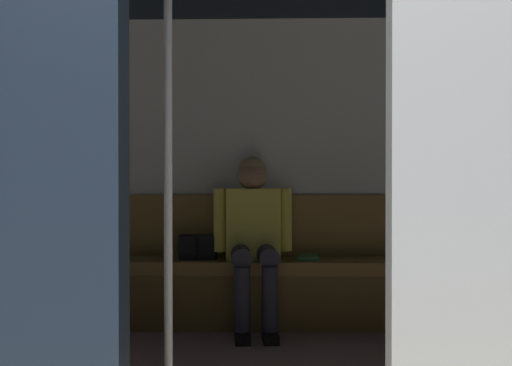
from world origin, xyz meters
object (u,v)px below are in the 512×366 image
at_px(bench_seat, 266,276).
at_px(book, 307,257).
at_px(grab_pole_door, 168,165).
at_px(handbag, 198,247).
at_px(train_car, 253,82).
at_px(person_seated, 253,230).

xyz_separation_m(bench_seat, book, (-0.29, -0.04, 0.13)).
height_order(bench_seat, grab_pole_door, grab_pole_door).
bearing_deg(handbag, train_car, 110.66).
height_order(person_seated, grab_pole_door, grab_pole_door).
distance_m(train_car, handbag, 1.58).
relative_size(bench_seat, grab_pole_door, 1.53).
relative_size(train_car, grab_pole_door, 2.88).
distance_m(bench_seat, book, 0.32).
relative_size(handbag, grab_pole_door, 0.12).
xyz_separation_m(book, grab_pole_door, (0.67, 1.88, 0.62)).
xyz_separation_m(bench_seat, handbag, (0.48, -0.03, 0.20)).
distance_m(train_car, person_seated, 1.37).
xyz_separation_m(train_car, book, (-0.35, -1.15, -1.07)).
distance_m(train_car, bench_seat, 1.64).
distance_m(person_seated, book, 0.44).
relative_size(person_seated, handbag, 4.64).
relative_size(book, grab_pole_door, 0.10).
bearing_deg(handbag, bench_seat, 176.44).
distance_m(person_seated, grab_pole_door, 1.86).
xyz_separation_m(bench_seat, person_seated, (0.09, 0.05, 0.33)).
bearing_deg(grab_pole_door, handbag, -86.91).
relative_size(train_car, person_seated, 5.31).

